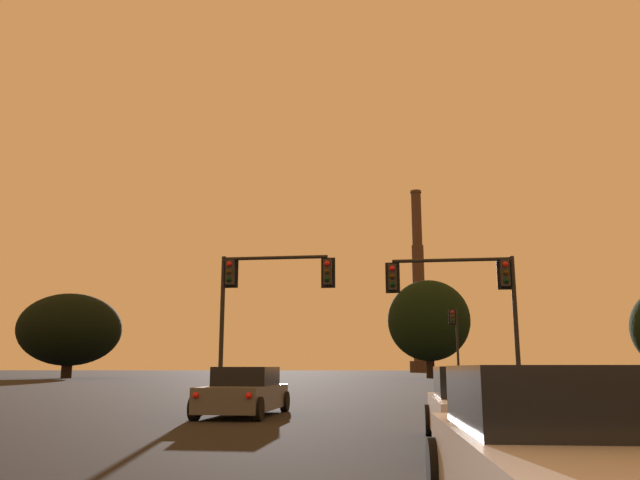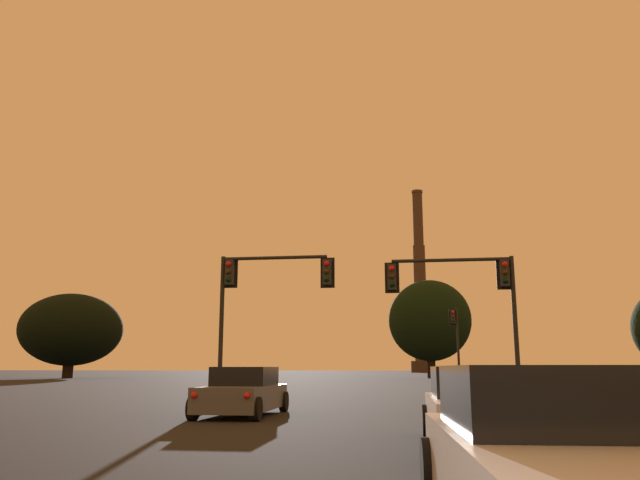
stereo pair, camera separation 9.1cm
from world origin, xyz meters
The scene contains 9 objects.
sedan_right_lane_second centered at (3.13, 9.44, 0.67)m, with size 2.02×4.72×1.43m.
sedan_right_lane_third centered at (3.05, 3.08, 0.67)m, with size 2.19×4.78×1.43m.
sedan_left_lane_front centered at (-3.08, 16.24, 0.67)m, with size 1.98×4.71×1.43m.
traffic_light_overhead_right centered at (4.33, 22.38, 4.36)m, with size 5.17×0.50×5.70m.
traffic_light_overhead_left centered at (-4.11, 22.24, 4.52)m, with size 4.84×0.50×5.94m.
traffic_light_far_right centered at (5.54, 46.22, 3.87)m, with size 0.78×0.50×5.90m.
smokestack centered at (6.01, 178.03, 20.72)m, with size 6.42×6.42×52.86m.
treeline_left_mid centered at (4.99, 83.57, 7.65)m, with size 11.09×9.98×13.13m.
treeline_far_left centered at (-43.01, 76.73, 6.42)m, with size 13.76×12.38×11.26m.
Camera 2 is at (1.85, -2.55, 1.41)m, focal length 35.00 mm.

